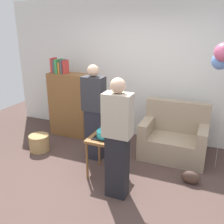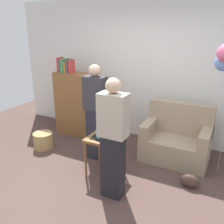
# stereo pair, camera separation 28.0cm
# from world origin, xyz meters

# --- Properties ---
(ground_plane) EXTENTS (8.00, 8.00, 0.00)m
(ground_plane) POSITION_xyz_m (0.00, 0.00, 0.00)
(ground_plane) COLOR #4C3833
(wall_back) EXTENTS (6.00, 0.10, 2.70)m
(wall_back) POSITION_xyz_m (0.00, 2.05, 1.35)
(wall_back) COLOR silver
(wall_back) RESTS_ON ground_plane
(couch) EXTENTS (1.10, 0.70, 0.96)m
(couch) POSITION_xyz_m (0.79, 1.36, 0.34)
(couch) COLOR gray
(couch) RESTS_ON ground_plane
(bookshelf) EXTENTS (0.80, 0.36, 1.59)m
(bookshelf) POSITION_xyz_m (-1.39, 1.50, 0.68)
(bookshelf) COLOR brown
(bookshelf) RESTS_ON ground_plane
(side_table) EXTENTS (0.48, 0.48, 0.63)m
(side_table) POSITION_xyz_m (-0.07, 0.37, 0.53)
(side_table) COLOR brown
(side_table) RESTS_ON ground_plane
(birthday_cake) EXTENTS (0.32, 0.32, 0.17)m
(birthday_cake) POSITION_xyz_m (-0.07, 0.37, 0.68)
(birthday_cake) COLOR black
(birthday_cake) RESTS_ON side_table
(person_blowing_candles) EXTENTS (0.36, 0.22, 1.63)m
(person_blowing_candles) POSITION_xyz_m (-0.46, 0.78, 0.83)
(person_blowing_candles) COLOR #23232D
(person_blowing_candles) RESTS_ON ground_plane
(person_holding_cake) EXTENTS (0.36, 0.22, 1.63)m
(person_holding_cake) POSITION_xyz_m (0.28, -0.02, 0.83)
(person_holding_cake) COLOR black
(person_holding_cake) RESTS_ON ground_plane
(wicker_basket) EXTENTS (0.36, 0.36, 0.30)m
(wicker_basket) POSITION_xyz_m (-1.53, 0.63, 0.15)
(wicker_basket) COLOR #A88451
(wicker_basket) RESTS_ON ground_plane
(handbag) EXTENTS (0.28, 0.14, 0.20)m
(handbag) POSITION_xyz_m (1.18, 0.64, 0.10)
(handbag) COLOR #473328
(handbag) RESTS_ON ground_plane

